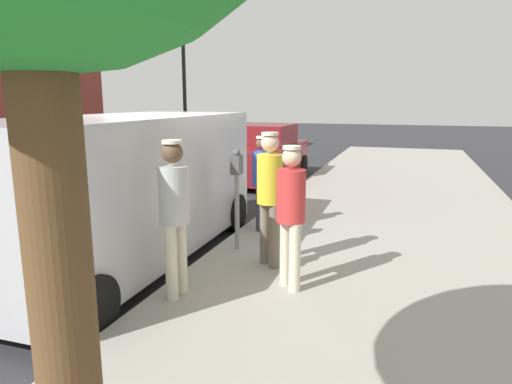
{
  "coord_description": "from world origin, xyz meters",
  "views": [
    {
      "loc": [
        3.75,
        -6.34,
        2.38
      ],
      "look_at": [
        1.65,
        -0.17,
        1.05
      ],
      "focal_mm": 31.83,
      "sensor_mm": 36.0,
      "label": 1
    }
  ],
  "objects_px": {
    "pedestrian_in_gray": "(174,208)",
    "traffic_light_corner": "(167,73)",
    "pedestrian_in_blue": "(262,177)",
    "pedestrian_in_yellow": "(270,190)",
    "parked_sedan_ahead": "(262,155)",
    "parking_meter_near": "(237,182)",
    "parked_van": "(123,186)",
    "pedestrian_in_red": "(291,208)"
  },
  "relations": [
    {
      "from": "pedestrian_in_yellow",
      "to": "parking_meter_near",
      "type": "bearing_deg",
      "value": 142.24
    },
    {
      "from": "pedestrian_in_gray",
      "to": "pedestrian_in_blue",
      "type": "height_order",
      "value": "pedestrian_in_gray"
    },
    {
      "from": "pedestrian_in_red",
      "to": "parked_sedan_ahead",
      "type": "relative_size",
      "value": 0.39
    },
    {
      "from": "parked_van",
      "to": "pedestrian_in_blue",
      "type": "bearing_deg",
      "value": 50.0
    },
    {
      "from": "pedestrian_in_yellow",
      "to": "pedestrian_in_red",
      "type": "xyz_separation_m",
      "value": [
        0.46,
        -0.64,
        -0.07
      ]
    },
    {
      "from": "traffic_light_corner",
      "to": "pedestrian_in_gray",
      "type": "bearing_deg",
      "value": -60.28
    },
    {
      "from": "parking_meter_near",
      "to": "traffic_light_corner",
      "type": "relative_size",
      "value": 0.29
    },
    {
      "from": "pedestrian_in_blue",
      "to": "parked_sedan_ahead",
      "type": "relative_size",
      "value": 0.37
    },
    {
      "from": "parked_sedan_ahead",
      "to": "pedestrian_in_red",
      "type": "bearing_deg",
      "value": -69.69
    },
    {
      "from": "parking_meter_near",
      "to": "parked_sedan_ahead",
      "type": "height_order",
      "value": "parking_meter_near"
    },
    {
      "from": "pedestrian_in_yellow",
      "to": "parked_van",
      "type": "distance_m",
      "value": 2.17
    },
    {
      "from": "pedestrian_in_gray",
      "to": "traffic_light_corner",
      "type": "bearing_deg",
      "value": 119.72
    },
    {
      "from": "pedestrian_in_red",
      "to": "pedestrian_in_gray",
      "type": "bearing_deg",
      "value": -151.65
    },
    {
      "from": "parking_meter_near",
      "to": "parked_van",
      "type": "height_order",
      "value": "parked_van"
    },
    {
      "from": "parking_meter_near",
      "to": "pedestrian_in_red",
      "type": "relative_size",
      "value": 0.89
    },
    {
      "from": "parked_sedan_ahead",
      "to": "traffic_light_corner",
      "type": "xyz_separation_m",
      "value": [
        -6.07,
        5.17,
        2.77
      ]
    },
    {
      "from": "pedestrian_in_yellow",
      "to": "pedestrian_in_blue",
      "type": "height_order",
      "value": "pedestrian_in_yellow"
    },
    {
      "from": "pedestrian_in_blue",
      "to": "traffic_light_corner",
      "type": "relative_size",
      "value": 0.31
    },
    {
      "from": "pedestrian_in_yellow",
      "to": "pedestrian_in_blue",
      "type": "distance_m",
      "value": 1.77
    },
    {
      "from": "pedestrian_in_blue",
      "to": "traffic_light_corner",
      "type": "bearing_deg",
      "value": 126.25
    },
    {
      "from": "parked_sedan_ahead",
      "to": "traffic_light_corner",
      "type": "distance_m",
      "value": 8.44
    },
    {
      "from": "parked_van",
      "to": "parked_sedan_ahead",
      "type": "bearing_deg",
      "value": 92.27
    },
    {
      "from": "pedestrian_in_gray",
      "to": "traffic_light_corner",
      "type": "relative_size",
      "value": 0.35
    },
    {
      "from": "pedestrian_in_red",
      "to": "parked_van",
      "type": "bearing_deg",
      "value": 169.88
    },
    {
      "from": "pedestrian_in_blue",
      "to": "parked_sedan_ahead",
      "type": "distance_m",
      "value": 5.9
    },
    {
      "from": "traffic_light_corner",
      "to": "parked_sedan_ahead",
      "type": "bearing_deg",
      "value": -40.39
    },
    {
      "from": "pedestrian_in_blue",
      "to": "pedestrian_in_yellow",
      "type": "bearing_deg",
      "value": -68.7
    },
    {
      "from": "parking_meter_near",
      "to": "pedestrian_in_yellow",
      "type": "relative_size",
      "value": 0.84
    },
    {
      "from": "parking_meter_near",
      "to": "traffic_light_corner",
      "type": "bearing_deg",
      "value": 123.49
    },
    {
      "from": "parking_meter_near",
      "to": "pedestrian_in_red",
      "type": "xyz_separation_m",
      "value": [
        1.12,
        -1.16,
        -0.05
      ]
    },
    {
      "from": "pedestrian_in_gray",
      "to": "traffic_light_corner",
      "type": "xyz_separation_m",
      "value": [
        -7.82,
        13.69,
        2.32
      ]
    },
    {
      "from": "parking_meter_near",
      "to": "pedestrian_in_blue",
      "type": "xyz_separation_m",
      "value": [
        0.03,
        1.13,
        -0.11
      ]
    },
    {
      "from": "parked_sedan_ahead",
      "to": "pedestrian_in_blue",
      "type": "bearing_deg",
      "value": -71.99
    },
    {
      "from": "parking_meter_near",
      "to": "parked_sedan_ahead",
      "type": "xyz_separation_m",
      "value": [
        -1.79,
        6.73,
        -0.43
      ]
    },
    {
      "from": "pedestrian_in_gray",
      "to": "pedestrian_in_blue",
      "type": "xyz_separation_m",
      "value": [
        0.08,
        2.92,
        -0.12
      ]
    },
    {
      "from": "pedestrian_in_red",
      "to": "pedestrian_in_gray",
      "type": "distance_m",
      "value": 1.34
    },
    {
      "from": "parking_meter_near",
      "to": "pedestrian_in_gray",
      "type": "distance_m",
      "value": 1.8
    },
    {
      "from": "pedestrian_in_yellow",
      "to": "pedestrian_in_blue",
      "type": "relative_size",
      "value": 1.12
    },
    {
      "from": "pedestrian_in_blue",
      "to": "parked_van",
      "type": "bearing_deg",
      "value": -130.0
    },
    {
      "from": "pedestrian_in_blue",
      "to": "traffic_light_corner",
      "type": "distance_m",
      "value": 13.57
    },
    {
      "from": "parked_sedan_ahead",
      "to": "pedestrian_in_gray",
      "type": "bearing_deg",
      "value": -78.45
    },
    {
      "from": "pedestrian_in_red",
      "to": "pedestrian_in_blue",
      "type": "distance_m",
      "value": 2.54
    }
  ]
}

